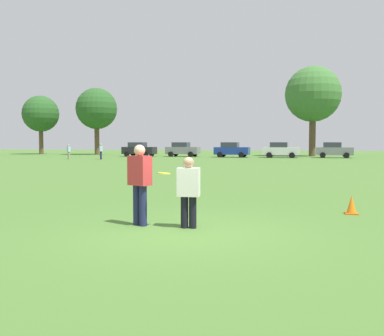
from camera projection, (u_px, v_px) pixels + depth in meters
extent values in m
plane|color=#47702D|center=(182.00, 233.00, 8.67)|extent=(180.77, 180.77, 0.00)
cylinder|color=#1E234C|center=(137.00, 205.00, 9.47)|extent=(0.17, 0.17, 0.88)
cylinder|color=#1E234C|center=(143.00, 206.00, 9.35)|extent=(0.17, 0.17, 0.88)
cube|color=red|center=(140.00, 171.00, 9.37)|extent=(0.56, 0.47, 0.64)
sphere|color=#D8AD8C|center=(140.00, 150.00, 9.34)|extent=(0.24, 0.24, 0.24)
cylinder|color=black|center=(193.00, 212.00, 9.11)|extent=(0.16, 0.16, 0.68)
cylinder|color=black|center=(184.00, 212.00, 9.14)|extent=(0.16, 0.16, 0.68)
cube|color=silver|center=(189.00, 182.00, 9.09)|extent=(0.48, 0.30, 0.60)
sphere|color=tan|center=(189.00, 163.00, 9.06)|extent=(0.23, 0.23, 0.23)
cylinder|color=yellow|center=(164.00, 173.00, 9.12)|extent=(0.27, 0.27, 0.05)
cube|color=#D8590C|center=(351.00, 213.00, 10.94)|extent=(0.32, 0.32, 0.03)
cone|color=orange|center=(352.00, 204.00, 10.92)|extent=(0.24, 0.24, 0.45)
cube|color=black|center=(139.00, 150.00, 55.38)|extent=(4.28, 1.98, 0.90)
cube|color=#2D333D|center=(137.00, 145.00, 55.41)|extent=(2.07, 1.73, 0.64)
cylinder|color=black|center=(152.00, 154.00, 56.00)|extent=(0.67, 0.25, 0.66)
cylinder|color=black|center=(146.00, 154.00, 54.09)|extent=(0.67, 0.25, 0.66)
cylinder|color=black|center=(133.00, 154.00, 56.73)|extent=(0.67, 0.25, 0.66)
cylinder|color=black|center=(127.00, 154.00, 54.82)|extent=(0.67, 0.25, 0.66)
cube|color=slate|center=(183.00, 150.00, 55.12)|extent=(4.28, 1.98, 0.90)
cube|color=#2D333D|center=(181.00, 145.00, 55.15)|extent=(2.07, 1.73, 0.64)
cylinder|color=black|center=(195.00, 154.00, 55.74)|extent=(0.67, 0.25, 0.66)
cylinder|color=black|center=(190.00, 154.00, 53.83)|extent=(0.67, 0.25, 0.66)
cylinder|color=black|center=(176.00, 154.00, 56.47)|extent=(0.67, 0.25, 0.66)
cylinder|color=black|center=(171.00, 154.00, 54.56)|extent=(0.67, 0.25, 0.66)
cube|color=navy|center=(232.00, 151.00, 52.62)|extent=(4.28, 1.98, 0.90)
cube|color=#2D333D|center=(230.00, 145.00, 52.65)|extent=(2.07, 1.73, 0.64)
cylinder|color=black|center=(244.00, 154.00, 53.24)|extent=(0.67, 0.25, 0.66)
cylinder|color=black|center=(241.00, 155.00, 51.33)|extent=(0.67, 0.25, 0.66)
cylinder|color=black|center=(223.00, 154.00, 53.97)|extent=(0.67, 0.25, 0.66)
cylinder|color=black|center=(220.00, 155.00, 52.06)|extent=(0.67, 0.25, 0.66)
cube|color=silver|center=(281.00, 151.00, 51.14)|extent=(4.28, 1.98, 0.90)
cube|color=#2D333D|center=(279.00, 145.00, 51.17)|extent=(2.07, 1.73, 0.64)
cylinder|color=black|center=(293.00, 155.00, 51.76)|extent=(0.67, 0.25, 0.66)
cylinder|color=black|center=(292.00, 155.00, 49.85)|extent=(0.67, 0.25, 0.66)
cylinder|color=black|center=(271.00, 155.00, 52.49)|extent=(0.67, 0.25, 0.66)
cylinder|color=black|center=(269.00, 155.00, 50.58)|extent=(0.67, 0.25, 0.66)
cube|color=slate|center=(334.00, 151.00, 50.66)|extent=(4.28, 1.98, 0.90)
cube|color=#2D333D|center=(332.00, 145.00, 50.69)|extent=(2.07, 1.73, 0.64)
cylinder|color=black|center=(345.00, 155.00, 51.28)|extent=(0.67, 0.25, 0.66)
cylinder|color=black|center=(346.00, 155.00, 49.37)|extent=(0.67, 0.25, 0.66)
cylinder|color=black|center=(323.00, 155.00, 52.01)|extent=(0.67, 0.25, 0.66)
cylinder|color=black|center=(323.00, 155.00, 50.10)|extent=(0.67, 0.25, 0.66)
cylinder|color=#1E234C|center=(101.00, 155.00, 46.03)|extent=(0.16, 0.16, 0.86)
cylinder|color=#1E234C|center=(101.00, 155.00, 45.87)|extent=(0.16, 0.16, 0.86)
cube|color=#9EC6E5|center=(101.00, 148.00, 45.90)|extent=(0.50, 0.53, 0.61)
sphere|color=tan|center=(101.00, 145.00, 45.88)|extent=(0.23, 0.23, 0.23)
cylinder|color=gray|center=(69.00, 156.00, 46.01)|extent=(0.15, 0.15, 0.81)
cylinder|color=gray|center=(68.00, 156.00, 46.14)|extent=(0.15, 0.15, 0.81)
cube|color=#9EC6E5|center=(69.00, 149.00, 46.03)|extent=(0.50, 0.47, 0.57)
sphere|color=tan|center=(69.00, 145.00, 46.01)|extent=(0.22, 0.22, 0.22)
cylinder|color=brown|center=(41.00, 142.00, 66.30)|extent=(0.64, 0.64, 3.85)
sphere|color=#285623|center=(41.00, 114.00, 66.05)|extent=(5.50, 5.50, 5.50)
cylinder|color=brown|center=(97.00, 140.00, 63.78)|extent=(0.70, 0.70, 4.21)
sphere|color=#285623|center=(97.00, 109.00, 63.50)|extent=(6.02, 6.02, 6.02)
cylinder|color=brown|center=(312.00, 137.00, 56.27)|extent=(0.84, 0.84, 5.02)
sphere|color=#3D7033|center=(313.00, 94.00, 55.94)|extent=(7.17, 7.17, 7.17)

